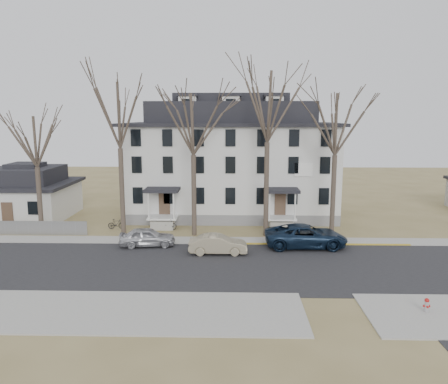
{
  "coord_description": "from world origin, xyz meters",
  "views": [
    {
      "loc": [
        -1.61,
        -25.76,
        9.87
      ],
      "look_at": [
        -2.48,
        9.0,
        3.83
      ],
      "focal_mm": 35.0,
      "sensor_mm": 36.0,
      "label": 1
    }
  ],
  "objects_px": {
    "car_silver": "(147,237)",
    "bicycle_right": "(117,224)",
    "car_tan": "(218,245)",
    "boarding_house": "(231,162)",
    "fire_hydrant": "(427,306)",
    "tree_mid_left": "(193,120)",
    "small_house": "(28,195)",
    "tree_far_left": "(119,110)",
    "tree_bungalow": "(35,138)",
    "bicycle_left": "(166,225)",
    "tree_center": "(268,101)",
    "car_navy": "(306,236)",
    "tree_mid_right": "(336,120)"
  },
  "relations": [
    {
      "from": "car_navy",
      "to": "fire_hydrant",
      "type": "height_order",
      "value": "car_navy"
    },
    {
      "from": "tree_far_left",
      "to": "tree_center",
      "type": "xyz_separation_m",
      "value": [
        12.0,
        0.0,
        0.74
      ]
    },
    {
      "from": "car_silver",
      "to": "bicycle_right",
      "type": "distance_m",
      "value": 6.33
    },
    {
      "from": "car_tan",
      "to": "boarding_house",
      "type": "bearing_deg",
      "value": -4.27
    },
    {
      "from": "bicycle_left",
      "to": "tree_mid_right",
      "type": "bearing_deg",
      "value": -84.79
    },
    {
      "from": "car_silver",
      "to": "fire_hydrant",
      "type": "xyz_separation_m",
      "value": [
        16.45,
        -11.15,
        -0.31
      ]
    },
    {
      "from": "bicycle_left",
      "to": "fire_hydrant",
      "type": "distance_m",
      "value": 22.51
    },
    {
      "from": "tree_bungalow",
      "to": "bicycle_left",
      "type": "distance_m",
      "value": 12.97
    },
    {
      "from": "tree_center",
      "to": "tree_bungalow",
      "type": "bearing_deg",
      "value": 180.0
    },
    {
      "from": "boarding_house",
      "to": "tree_bungalow",
      "type": "height_order",
      "value": "boarding_house"
    },
    {
      "from": "bicycle_left",
      "to": "bicycle_right",
      "type": "height_order",
      "value": "bicycle_left"
    },
    {
      "from": "tree_bungalow",
      "to": "car_tan",
      "type": "bearing_deg",
      "value": -18.54
    },
    {
      "from": "tree_bungalow",
      "to": "small_house",
      "type": "bearing_deg",
      "value": 122.84
    },
    {
      "from": "tree_bungalow",
      "to": "fire_hydrant",
      "type": "xyz_separation_m",
      "value": [
        26.14,
        -14.52,
        -7.71
      ]
    },
    {
      "from": "car_navy",
      "to": "small_house",
      "type": "bearing_deg",
      "value": 68.24
    },
    {
      "from": "bicycle_right",
      "to": "car_navy",
      "type": "bearing_deg",
      "value": -111.03
    },
    {
      "from": "boarding_house",
      "to": "tree_bungalow",
      "type": "bearing_deg",
      "value": -152.99
    },
    {
      "from": "tree_bungalow",
      "to": "tree_mid_left",
      "type": "bearing_deg",
      "value": 0.0
    },
    {
      "from": "tree_center",
      "to": "car_tan",
      "type": "height_order",
      "value": "tree_center"
    },
    {
      "from": "tree_center",
      "to": "tree_bungalow",
      "type": "relative_size",
      "value": 1.36
    },
    {
      "from": "bicycle_right",
      "to": "fire_hydrant",
      "type": "distance_m",
      "value": 25.92
    },
    {
      "from": "car_silver",
      "to": "tree_mid_right",
      "type": "bearing_deg",
      "value": -84.75
    },
    {
      "from": "small_house",
      "to": "tree_mid_left",
      "type": "distance_m",
      "value": 19.53
    },
    {
      "from": "tree_far_left",
      "to": "bicycle_left",
      "type": "bearing_deg",
      "value": 24.61
    },
    {
      "from": "tree_mid_right",
      "to": "bicycle_left",
      "type": "xyz_separation_m",
      "value": [
        -14.11,
        1.55,
        -9.1
      ]
    },
    {
      "from": "small_house",
      "to": "car_tan",
      "type": "relative_size",
      "value": 2.06
    },
    {
      "from": "boarding_house",
      "to": "tree_bungalow",
      "type": "xyz_separation_m",
      "value": [
        -16.0,
        -8.15,
        2.74
      ]
    },
    {
      "from": "fire_hydrant",
      "to": "tree_bungalow",
      "type": "bearing_deg",
      "value": 150.95
    },
    {
      "from": "small_house",
      "to": "car_tan",
      "type": "xyz_separation_m",
      "value": [
        19.2,
        -11.29,
        -1.55
      ]
    },
    {
      "from": "small_house",
      "to": "tree_mid_left",
      "type": "bearing_deg",
      "value": -20.03
    },
    {
      "from": "tree_far_left",
      "to": "car_navy",
      "type": "xyz_separation_m",
      "value": [
        14.82,
        -3.3,
        -9.48
      ]
    },
    {
      "from": "tree_mid_left",
      "to": "tree_mid_right",
      "type": "distance_m",
      "value": 11.5
    },
    {
      "from": "boarding_house",
      "to": "bicycle_right",
      "type": "distance_m",
      "value": 12.93
    },
    {
      "from": "tree_far_left",
      "to": "tree_mid_left",
      "type": "relative_size",
      "value": 1.08
    },
    {
      "from": "tree_center",
      "to": "bicycle_left",
      "type": "bearing_deg",
      "value": 169.79
    },
    {
      "from": "boarding_house",
      "to": "car_tan",
      "type": "height_order",
      "value": "boarding_house"
    },
    {
      "from": "tree_far_left",
      "to": "car_navy",
      "type": "distance_m",
      "value": 17.9
    },
    {
      "from": "car_tan",
      "to": "bicycle_right",
      "type": "height_order",
      "value": "car_tan"
    },
    {
      "from": "tree_mid_left",
      "to": "tree_bungalow",
      "type": "bearing_deg",
      "value": 180.0
    },
    {
      "from": "bicycle_right",
      "to": "tree_bungalow",
      "type": "bearing_deg",
      "value": 102.49
    },
    {
      "from": "tree_mid_left",
      "to": "car_tan",
      "type": "height_order",
      "value": "tree_mid_left"
    },
    {
      "from": "tree_far_left",
      "to": "bicycle_right",
      "type": "bearing_deg",
      "value": 121.9
    },
    {
      "from": "tree_far_left",
      "to": "tree_bungalow",
      "type": "relative_size",
      "value": 1.27
    },
    {
      "from": "tree_mid_left",
      "to": "small_house",
      "type": "bearing_deg",
      "value": 159.97
    },
    {
      "from": "boarding_house",
      "to": "tree_center",
      "type": "distance_m",
      "value": 10.39
    },
    {
      "from": "car_silver",
      "to": "bicycle_left",
      "type": "distance_m",
      "value": 4.98
    },
    {
      "from": "small_house",
      "to": "car_silver",
      "type": "relative_size",
      "value": 2.06
    },
    {
      "from": "boarding_house",
      "to": "fire_hydrant",
      "type": "relative_size",
      "value": 25.66
    },
    {
      "from": "bicycle_left",
      "to": "boarding_house",
      "type": "bearing_deg",
      "value": -28.88
    },
    {
      "from": "boarding_house",
      "to": "tree_mid_left",
      "type": "height_order",
      "value": "tree_mid_left"
    }
  ]
}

